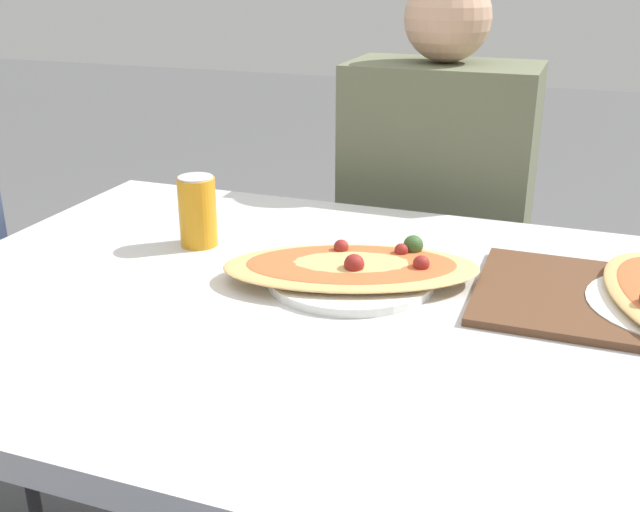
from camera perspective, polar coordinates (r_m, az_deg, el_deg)
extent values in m
cube|color=silver|center=(1.14, -1.91, -3.96)|extent=(1.18, 0.92, 0.04)
cylinder|color=#99999E|center=(1.85, -12.65, -6.60)|extent=(0.05, 0.05, 0.70)
cylinder|color=#99999E|center=(1.61, 22.55, -12.49)|extent=(0.05, 0.05, 0.70)
cube|color=#2D3851|center=(1.88, 8.61, -3.49)|extent=(0.40, 0.40, 0.04)
cube|color=#2D3851|center=(1.96, 10.14, 5.37)|extent=(0.38, 0.03, 0.46)
cylinder|color=#38383D|center=(1.82, 12.44, -12.72)|extent=(0.03, 0.03, 0.40)
cylinder|color=#38383D|center=(1.87, 1.94, -10.98)|extent=(0.03, 0.03, 0.40)
cylinder|color=#38383D|center=(2.11, 13.80, -7.68)|extent=(0.03, 0.03, 0.40)
cylinder|color=#38383D|center=(2.16, 4.78, -6.35)|extent=(0.03, 0.03, 0.40)
cylinder|color=#38383D|center=(1.81, -21.48, -14.00)|extent=(0.03, 0.03, 0.40)
cylinder|color=#2D2D38|center=(1.85, 10.27, -11.16)|extent=(0.10, 0.10, 0.44)
cylinder|color=#2D2D38|center=(1.88, 4.61, -10.25)|extent=(0.10, 0.10, 0.44)
cube|color=#60664C|center=(1.74, 8.95, 5.12)|extent=(0.41, 0.25, 0.56)
sphere|color=tan|center=(1.67, 9.72, 17.47)|extent=(0.19, 0.19, 0.19)
cylinder|color=white|center=(1.18, 2.38, -1.63)|extent=(0.27, 0.27, 0.01)
ellipsoid|color=#E0AD66|center=(1.17, 2.39, -0.86)|extent=(0.44, 0.32, 0.02)
ellipsoid|color=#D16033|center=(1.17, 2.40, -0.59)|extent=(0.36, 0.26, 0.01)
sphere|color=maroon|center=(1.21, 6.21, 0.44)|extent=(0.02, 0.02, 0.02)
sphere|color=maroon|center=(1.22, 1.62, 0.70)|extent=(0.02, 0.02, 0.02)
sphere|color=maroon|center=(1.14, 2.62, -0.62)|extent=(0.03, 0.03, 0.03)
sphere|color=#335928|center=(1.23, 7.12, 0.83)|extent=(0.03, 0.03, 0.03)
sphere|color=maroon|center=(1.16, 7.72, -0.58)|extent=(0.03, 0.03, 0.03)
cylinder|color=orange|center=(1.33, -9.31, 3.33)|extent=(0.07, 0.07, 0.12)
cylinder|color=silver|center=(1.31, -9.47, 5.93)|extent=(0.06, 0.06, 0.00)
cube|color=brown|center=(1.18, 21.49, -3.24)|extent=(0.40, 0.29, 0.01)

